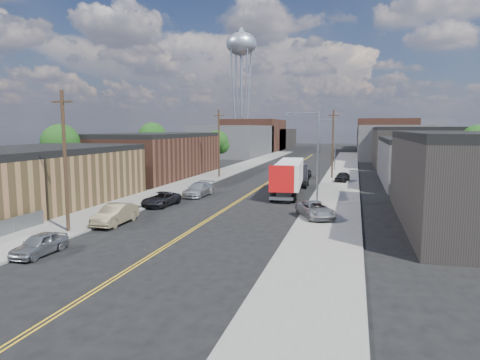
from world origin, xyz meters
The scene contains 32 objects.
ground centered at (0.00, 60.00, 0.00)m, with size 260.00×260.00×0.00m, color black.
centerline centered at (0.00, 45.00, 0.01)m, with size 0.32×120.00×0.01m, color gold.
sidewalk_left centered at (-9.50, 45.00, 0.07)m, with size 5.00×140.00×0.15m, color slate.
sidewalk_right centered at (9.50, 45.00, 0.07)m, with size 5.00×140.00×0.15m, color slate.
warehouse_tan centered at (-18.00, 18.00, 2.80)m, with size 12.00×22.00×5.60m.
warehouse_brown centered at (-18.00, 44.00, 3.30)m, with size 12.00×26.00×6.60m.
industrial_right_b centered at (22.00, 46.00, 3.05)m, with size 14.00×24.00×6.10m.
industrial_right_c centered at (22.00, 72.00, 3.80)m, with size 14.00×22.00×7.60m.
skyline_left_a centered at (-20.00, 95.00, 4.00)m, with size 16.00×30.00×8.00m, color #3E3E41.
skyline_right_a centered at (20.00, 95.00, 4.00)m, with size 16.00×30.00×8.00m, color #3E3E41.
skyline_left_b centered at (-20.00, 120.00, 5.00)m, with size 16.00×26.00×10.00m, color #48271D.
skyline_right_b centered at (20.00, 120.00, 5.00)m, with size 16.00×26.00×10.00m, color #48271D.
skyline_left_c centered at (-20.00, 140.00, 3.50)m, with size 16.00×40.00×7.00m, color black.
skyline_right_c centered at (20.00, 140.00, 3.50)m, with size 16.00×40.00×7.00m, color black.
water_tower centered at (-22.00, 110.00, 30.65)m, with size 9.00×9.00×36.90m.
streetlight_near centered at (7.60, 25.00, 5.33)m, with size 3.39×0.25×9.00m.
streetlight_far centered at (7.60, 60.00, 5.33)m, with size 3.39×0.25×9.00m.
utility_pole_left_near centered at (-8.20, 10.00, 5.14)m, with size 1.60×0.26×10.00m.
utility_pole_left_far centered at (-8.20, 45.00, 5.14)m, with size 1.60×0.26×10.00m.
utility_pole_right centered at (8.20, 48.00, 5.14)m, with size 1.60×0.26×10.00m.
tree_left_near centered at (-23.94, 30.00, 5.18)m, with size 4.85×4.76×7.91m.
tree_left_mid centered at (-23.94, 55.00, 5.48)m, with size 5.10×5.04×8.37m.
tree_left_far centered at (-13.94, 62.00, 4.57)m, with size 4.35×4.20×6.97m.
tree_right_far centered at (30.06, 60.00, 5.18)m, with size 4.85×4.76×7.91m.
semi_truck centered at (4.50, 32.53, 2.16)m, with size 3.35×14.66×3.79m.
car_left_a centered at (-6.37, 4.95, 0.64)m, with size 1.52×3.78×1.29m, color gray.
car_left_b centered at (-6.40, 13.23, 0.78)m, with size 1.65×4.74×1.56m, color #837656.
car_left_c centered at (-6.40, 21.33, 0.66)m, with size 2.18×4.73×1.31m, color black.
car_left_d centered at (-5.00, 27.74, 0.74)m, with size 2.08×5.12×1.49m, color #A3A5A8.
car_right_lot_a centered at (8.39, 19.05, 0.80)m, with size 2.17×4.71×1.31m, color #96979A.
car_right_lot_c centered at (9.80, 43.95, 0.79)m, with size 1.52×3.78×1.29m, color black.
car_ahead_truck centered at (3.96, 47.26, 0.71)m, with size 2.37×5.14×1.43m, color black.
Camera 1 is at (11.32, -15.55, 7.43)m, focal length 32.00 mm.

